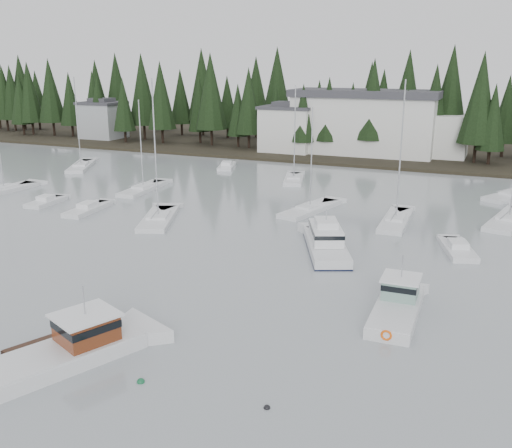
# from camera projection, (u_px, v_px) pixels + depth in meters

# --- Properties ---
(ground) EXTENTS (260.00, 260.00, 0.00)m
(ground) POSITION_uv_depth(u_px,v_px,m) (63.00, 425.00, 26.10)
(ground) COLOR gray
(ground) RESTS_ON ground
(far_shore_land) EXTENTS (240.00, 54.00, 1.00)m
(far_shore_land) POSITION_uv_depth(u_px,v_px,m) (405.00, 146.00, 111.83)
(far_shore_land) COLOR black
(far_shore_land) RESTS_ON ground
(conifer_treeline) EXTENTS (200.00, 22.00, 20.00)m
(conifer_treeline) POSITION_uv_depth(u_px,v_px,m) (395.00, 154.00, 102.11)
(conifer_treeline) COLOR black
(conifer_treeline) RESTS_ON ground
(house_west) EXTENTS (9.54, 7.42, 8.75)m
(house_west) POSITION_uv_depth(u_px,v_px,m) (288.00, 128.00, 101.46)
(house_west) COLOR silver
(house_west) RESTS_ON ground
(house_far_west) EXTENTS (8.48, 7.42, 8.25)m
(house_far_west) POSITION_uv_depth(u_px,v_px,m) (103.00, 119.00, 119.20)
(house_far_west) COLOR #999EA0
(house_far_west) RESTS_ON ground
(harbor_inn) EXTENTS (29.50, 11.50, 10.90)m
(harbor_inn) POSITION_uv_depth(u_px,v_px,m) (377.00, 123.00, 98.41)
(harbor_inn) COLOR silver
(harbor_inn) RESTS_ON ground
(lobster_boat_brown) EXTENTS (7.17, 10.20, 4.80)m
(lobster_boat_brown) POSITION_uv_depth(u_px,v_px,m) (62.00, 354.00, 31.39)
(lobster_boat_brown) COLOR silver
(lobster_boat_brown) RESTS_ON ground
(cabin_cruiser_center) EXTENTS (6.82, 10.35, 4.27)m
(cabin_cruiser_center) POSITION_uv_depth(u_px,v_px,m) (326.00, 244.00, 49.98)
(cabin_cruiser_center) COLOR silver
(cabin_cruiser_center) RESTS_ON ground
(lobster_boat_teal) EXTENTS (2.92, 7.89, 4.33)m
(lobster_boat_teal) POSITION_uv_depth(u_px,v_px,m) (397.00, 308.00, 37.32)
(lobster_boat_teal) COLOR silver
(lobster_boat_teal) RESTS_ON ground
(sailboat_0) EXTENTS (6.17, 9.74, 15.05)m
(sailboat_0) POSITION_uv_depth(u_px,v_px,m) (159.00, 220.00, 59.51)
(sailboat_0) COLOR silver
(sailboat_0) RESTS_ON ground
(sailboat_1) EXTENTS (3.32, 9.60, 12.04)m
(sailboat_1) POSITION_uv_depth(u_px,v_px,m) (143.00, 190.00, 73.54)
(sailboat_1) COLOR silver
(sailboat_1) RESTS_ON ground
(sailboat_3) EXTENTS (7.34, 10.61, 14.39)m
(sailboat_3) POSITION_uv_depth(u_px,v_px,m) (81.00, 167.00, 89.36)
(sailboat_3) COLOR silver
(sailboat_3) RESTS_ON ground
(sailboat_5) EXTENTS (4.79, 9.99, 11.92)m
(sailboat_5) POSITION_uv_depth(u_px,v_px,m) (310.00, 211.00, 63.39)
(sailboat_5) COLOR silver
(sailboat_5) RESTS_ON ground
(sailboat_7) EXTENTS (5.10, 11.18, 14.65)m
(sailboat_7) POSITION_uv_depth(u_px,v_px,m) (509.00, 221.00, 59.17)
(sailboat_7) COLOR silver
(sailboat_7) RESTS_ON ground
(sailboat_8) EXTENTS (2.77, 9.76, 14.96)m
(sailboat_8) POSITION_uv_depth(u_px,v_px,m) (396.00, 222.00, 58.86)
(sailboat_8) COLOR silver
(sailboat_8) RESTS_ON ground
(sailboat_9) EXTENTS (3.19, 9.31, 12.00)m
(sailboat_9) POSITION_uv_depth(u_px,v_px,m) (4.00, 191.00, 72.90)
(sailboat_9) COLOR silver
(sailboat_9) RESTS_ON ground
(sailboat_11) EXTENTS (4.62, 8.50, 13.62)m
(sailboat_11) POSITION_uv_depth(u_px,v_px,m) (294.00, 180.00, 79.41)
(sailboat_11) COLOR silver
(sailboat_11) RESTS_ON ground
(sailboat_12) EXTENTS (7.07, 9.53, 12.99)m
(sailboat_12) POSITION_uv_depth(u_px,v_px,m) (512.00, 197.00, 69.82)
(sailboat_12) COLOR silver
(sailboat_12) RESTS_ON ground
(runabout_0) EXTENTS (2.67, 5.50, 1.42)m
(runabout_0) POSITION_uv_depth(u_px,v_px,m) (46.00, 203.00, 66.53)
(runabout_0) COLOR silver
(runabout_0) RESTS_ON ground
(runabout_1) EXTENTS (3.96, 6.54, 1.42)m
(runabout_1) POSITION_uv_depth(u_px,v_px,m) (457.00, 251.00, 49.78)
(runabout_1) COLOR silver
(runabout_1) RESTS_ON ground
(runabout_3) EXTENTS (3.95, 6.31, 1.42)m
(runabout_3) POSITION_uv_depth(u_px,v_px,m) (227.00, 167.00, 89.04)
(runabout_3) COLOR silver
(runabout_3) RESTS_ON ground
(runabout_4) EXTENTS (2.85, 7.00, 1.42)m
(runabout_4) POSITION_uv_depth(u_px,v_px,m) (88.00, 210.00, 63.35)
(runabout_4) COLOR silver
(runabout_4) RESTS_ON ground
(mooring_buoy_green) EXTENTS (0.43, 0.43, 0.43)m
(mooring_buoy_green) POSITION_uv_depth(u_px,v_px,m) (141.00, 382.00, 29.60)
(mooring_buoy_green) COLOR #145933
(mooring_buoy_green) RESTS_ON ground
(mooring_buoy_dark) EXTENTS (0.34, 0.34, 0.34)m
(mooring_buoy_dark) POSITION_uv_depth(u_px,v_px,m) (267.00, 408.00, 27.38)
(mooring_buoy_dark) COLOR black
(mooring_buoy_dark) RESTS_ON ground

